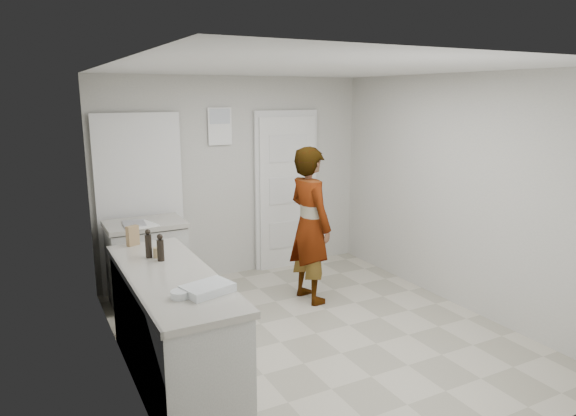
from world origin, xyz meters
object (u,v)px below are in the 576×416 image
person (310,225)px  cake_mix_box (133,236)px  oil_cruet_a (160,248)px  oil_cruet_b (148,244)px  spice_jar (156,253)px  egg_bowl (180,294)px  baking_dish (208,289)px

person → cake_mix_box: 1.93m
oil_cruet_a → oil_cruet_b: size_ratio=0.93×
person → oil_cruet_b: person is taller
spice_jar → oil_cruet_a: size_ratio=0.38×
oil_cruet_a → egg_bowl: oil_cruet_a is taller
oil_cruet_a → baking_dish: oil_cruet_a is taller
cake_mix_box → baking_dish: (0.22, -1.41, -0.07)m
spice_jar → egg_bowl: 0.96m
oil_cruet_b → oil_cruet_a: bearing=-63.5°
person → baking_dish: (-1.70, -1.50, 0.08)m
cake_mix_box → oil_cruet_b: size_ratio=0.74×
baking_dish → person: bearing=41.4°
oil_cruet_b → baking_dish: bearing=-79.8°
cake_mix_box → oil_cruet_a: (0.11, -0.56, 0.02)m
person → oil_cruet_a: size_ratio=7.51×
cake_mix_box → egg_bowl: 1.42m
oil_cruet_a → oil_cruet_b: (-0.07, 0.13, 0.01)m
cake_mix_box → oil_cruet_b: bearing=-108.4°
oil_cruet_a → oil_cruet_b: 0.15m
egg_bowl → person: bearing=38.4°
baking_dish → spice_jar: bearing=97.2°
oil_cruet_a → egg_bowl: (-0.09, -0.86, -0.08)m
oil_cruet_a → person: bearing=19.6°
oil_cruet_a → spice_jar: bearing=96.4°
oil_cruet_a → baking_dish: (0.11, -0.85, -0.08)m
spice_jar → oil_cruet_b: 0.10m
egg_bowl → oil_cruet_b: bearing=88.9°
spice_jar → egg_bowl: bearing=-94.5°
cake_mix_box → spice_jar: 0.47m
spice_jar → oil_cruet_b: oil_cruet_b is taller
person → oil_cruet_b: size_ratio=7.01×
cake_mix_box → oil_cruet_a: 0.57m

